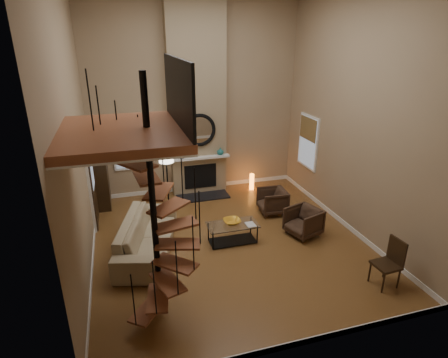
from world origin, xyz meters
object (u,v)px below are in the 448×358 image
object	(u,v)px
armchair_near	(275,201)
floor_lamp	(166,162)
accent_lamp	(252,182)
sofa	(147,234)
hutch	(100,174)
coffee_table	(233,231)
side_chair	(390,260)
armchair_far	(305,221)

from	to	relation	value
armchair_near	floor_lamp	bearing A→B (deg)	-105.02
accent_lamp	sofa	bearing A→B (deg)	-142.90
hutch	floor_lamp	distance (m)	1.97
armchair_near	coffee_table	world-z (taller)	armchair_near
coffee_table	side_chair	xyz separation A→B (m)	(2.37, -2.29, 0.24)
armchair_far	floor_lamp	size ratio (longest dim) A/B	0.43
armchair_near	coffee_table	size ratio (longest dim) A/B	0.61
hutch	armchair_far	size ratio (longest dim) A/B	2.76
armchair_near	floor_lamp	size ratio (longest dim) A/B	0.41
coffee_table	floor_lamp	xyz separation A→B (m)	(-1.16, 2.00, 1.13)
armchair_far	accent_lamp	size ratio (longest dim) A/B	1.43
sofa	side_chair	world-z (taller)	side_chair
floor_lamp	coffee_table	bearing A→B (deg)	-59.77
coffee_table	armchair_far	bearing A→B (deg)	-4.80
side_chair	hutch	bearing A→B (deg)	135.52
coffee_table	floor_lamp	distance (m)	2.57
hutch	coffee_table	world-z (taller)	hutch
hutch	armchair_far	xyz separation A→B (m)	(4.64, -3.01, -0.60)
sofa	side_chair	distance (m)	4.95
side_chair	coffee_table	bearing A→B (deg)	135.93
armchair_far	coffee_table	size ratio (longest dim) A/B	0.62
sofa	floor_lamp	size ratio (longest dim) A/B	1.51
armchair_near	sofa	bearing A→B (deg)	-71.63
hutch	sofa	distance (m)	2.89
hutch	coffee_table	xyz separation A→B (m)	(2.88, -2.86, -0.67)
sofa	armchair_near	bearing A→B (deg)	-60.02
sofa	armchair_far	world-z (taller)	sofa
side_chair	armchair_near	bearing A→B (deg)	104.08
armchair_near	side_chair	size ratio (longest dim) A/B	0.74
side_chair	sofa	bearing A→B (deg)	149.82
armchair_near	coffee_table	distance (m)	1.87
floor_lamp	sofa	bearing A→B (deg)	-112.23
accent_lamp	hutch	bearing A→B (deg)	178.75
floor_lamp	accent_lamp	bearing A→B (deg)	16.01
accent_lamp	armchair_far	bearing A→B (deg)	-84.78
coffee_table	floor_lamp	world-z (taller)	floor_lamp
hutch	side_chair	distance (m)	7.36
floor_lamp	side_chair	size ratio (longest dim) A/B	1.78
hutch	coffee_table	distance (m)	4.11
armchair_far	armchair_near	bearing A→B (deg)	172.72
hutch	armchair_near	size ratio (longest dim) A/B	2.82
sofa	floor_lamp	xyz separation A→B (m)	(0.74, 1.81, 1.02)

